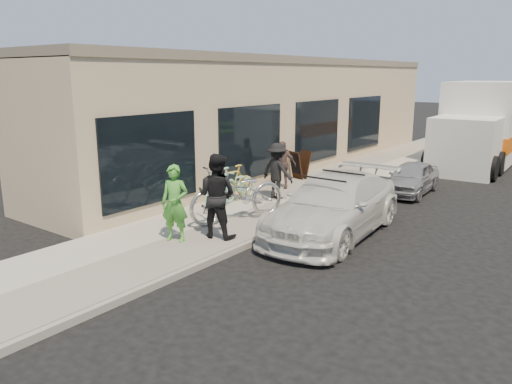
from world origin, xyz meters
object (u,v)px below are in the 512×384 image
Objects in this scene: sedan_white at (334,206)px; cruiser_bike_b at (235,186)px; bystander_b at (282,165)px; woman_rider at (175,203)px; moving_truck at (481,128)px; man_standing at (217,196)px; cruiser_bike_c at (232,183)px; tandem_bike at (238,194)px; sedan_silver at (411,178)px; cruiser_bike_a at (221,188)px; bike_rack at (220,184)px; bystander_a at (277,171)px; sandwich_board at (299,165)px.

sedan_white reaches higher than cruiser_bike_b.
woman_rider is at bearing -110.27° from bystander_b.
moving_truck is 14.02m from man_standing.
cruiser_bike_c is (-3.62, 0.68, -0.05)m from sedan_white.
sedan_white is 1.90× the size of tandem_bike.
woman_rider reaches higher than sedan_white.
sedan_silver is 1.14× the size of tandem_bike.
woman_rider reaches higher than tandem_bike.
cruiser_bike_a is at bearing 178.44° from sedan_white.
cruiser_bike_b is at bearing 27.90° from bike_rack.
tandem_bike is at bearing 63.69° from woman_rider.
sedan_white is 4.33m from bystander_b.
moving_truck is at bearing 99.04° from tandem_bike.
sedan_silver is at bearing 53.24° from bike_rack.
bystander_a is (-2.66, 1.56, 0.26)m from sedan_white.
man_standing is 5.10m from bystander_b.
moving_truck reaches higher than cruiser_bike_a.
tandem_bike is 1.30m from man_standing.
cruiser_bike_c is at bearing -111.99° from moving_truck.
cruiser_bike_b is 1.14× the size of cruiser_bike_c.
tandem_bike is 1.58× the size of cruiser_bike_c.
cruiser_bike_a reaches higher than cruiser_bike_c.
sedan_white is at bearing -142.85° from man_standing.
moving_truck is at bearing 68.50° from cruiser_bike_b.
bystander_b reaches higher than sedan_silver.
bike_rack is 0.12× the size of moving_truck.
sedan_white is at bearing -92.91° from sedan_silver.
woman_rider reaches higher than cruiser_bike_a.
moving_truck is 11.93m from cruiser_bike_b.
moving_truck is at bearing 60.37° from cruiser_bike_a.
cruiser_bike_a is at bearing -63.07° from sandwich_board.
moving_truck reaches higher than bystander_b.
sandwich_board is at bearing 103.31° from cruiser_bike_c.
woman_rider reaches higher than cruiser_bike_b.
man_standing is (-1.73, -2.08, 0.38)m from sedan_white.
cruiser_bike_b is at bearing 168.23° from sedan_white.
tandem_bike is at bearing -52.34° from cruiser_bike_b.
sandwich_board is 0.32× the size of sedan_silver.
sedan_silver is 1.83× the size of bystander_a.
bystander_a reaches higher than tandem_bike.
sedan_white is at bearing 155.18° from bystander_a.
bystander_b is at bearing 94.21° from cruiser_bike_c.
sedan_silver is at bearing 45.24° from cruiser_bike_a.
man_standing reaches higher than bike_rack.
sandwich_board is 0.59× the size of bystander_a.
sedan_white is 2.62× the size of cruiser_bike_b.
man_standing is 3.76m from bystander_a.
bike_rack is at bearing -67.78° from sandwich_board.
sedan_silver is 5.66m from cruiser_bike_c.
sandwich_board is 0.58× the size of cruiser_bike_c.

